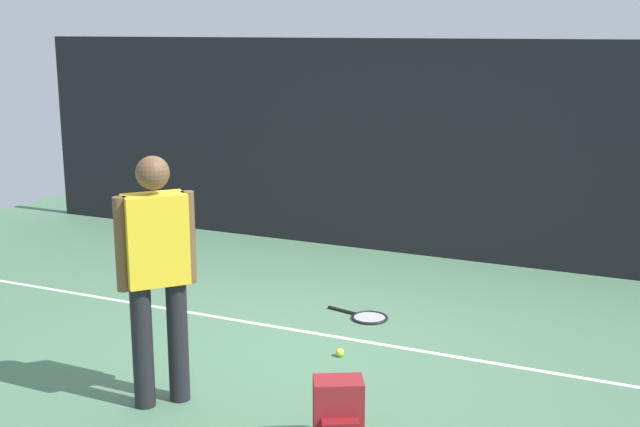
{
  "coord_description": "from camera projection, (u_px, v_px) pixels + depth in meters",
  "views": [
    {
      "loc": [
        2.75,
        -5.6,
        2.5
      ],
      "look_at": [
        0.0,
        0.4,
        1.0
      ],
      "focal_mm": 46.09,
      "sensor_mm": 36.0,
      "label": 1
    }
  ],
  "objects": [
    {
      "name": "tennis_player",
      "position": [
        157.0,
        266.0,
        5.39
      ],
      "size": [
        0.43,
        0.45,
        1.7
      ],
      "rotation": [
        0.0,
        0.0,
        -2.29
      ],
      "color": "black",
      "rests_on": "ground"
    },
    {
      "name": "backpack",
      "position": [
        338.0,
        416.0,
        4.95
      ],
      "size": [
        0.36,
        0.37,
        0.44
      ],
      "rotation": [
        0.0,
        0.0,
        0.49
      ],
      "color": "maroon",
      "rests_on": "ground"
    },
    {
      "name": "court_line",
      "position": [
        313.0,
        333.0,
        6.87
      ],
      "size": [
        9.0,
        0.05,
        0.0
      ],
      "primitive_type": "cube",
      "color": "white",
      "rests_on": "ground"
    },
    {
      "name": "back_fence",
      "position": [
        418.0,
        149.0,
        9.03
      ],
      "size": [
        10.0,
        0.1,
        2.39
      ],
      "primitive_type": "cube",
      "color": "black",
      "rests_on": "ground"
    },
    {
      "name": "ground_plane",
      "position": [
        299.0,
        344.0,
        6.64
      ],
      "size": [
        12.0,
        12.0,
        0.0
      ],
      "primitive_type": "plane",
      "color": "#4C7556"
    },
    {
      "name": "tennis_ball_near_player",
      "position": [
        340.0,
        352.0,
        6.37
      ],
      "size": [
        0.07,
        0.07,
        0.07
      ],
      "primitive_type": "sphere",
      "color": "#CCE033",
      "rests_on": "ground"
    },
    {
      "name": "tennis_racket",
      "position": [
        367.0,
        317.0,
        7.22
      ],
      "size": [
        0.64,
        0.39,
        0.03
      ],
      "rotation": [
        0.0,
        0.0,
        6.06
      ],
      "color": "black",
      "rests_on": "ground"
    }
  ]
}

